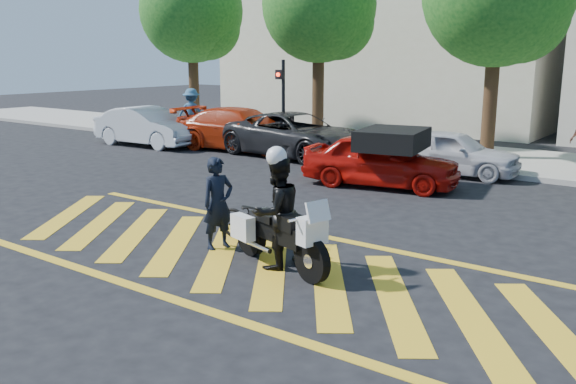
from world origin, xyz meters
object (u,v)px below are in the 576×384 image
Objects in this scene: parked_mid_right at (451,152)px; police_motorcycle at (278,234)px; red_convertible at (381,160)px; parked_mid_left at (295,135)px; officer_bike at (218,203)px; officer_moto at (277,213)px; bicycle at (259,218)px; parked_left at (243,129)px; parked_far_left at (148,127)px.

police_motorcycle is at bearing 179.85° from parked_mid_right.
red_convertible is 5.19m from parked_mid_left.
parked_mid_left is (-4.65, 8.90, -0.07)m from officer_bike.
parked_mid_right is (-0.69, 9.17, -0.26)m from officer_moto.
police_motorcycle is at bearing -136.68° from bicycle.
bicycle is (0.34, 0.72, -0.38)m from officer_bike.
red_convertible reaches higher than parked_mid_right.
officer_moto is 12.48m from parked_left.
bicycle is 1.51m from officer_moto.
red_convertible reaches higher than police_motorcycle.
bicycle is at bearing -124.81° from parked_far_left.
officer_moto is 0.34× the size of parked_mid_left.
red_convertible reaches higher than bicycle.
parked_far_left is 6.11m from parked_mid_left.
parked_mid_left is (6.00, 1.17, 0.02)m from parked_far_left.
parked_mid_left is (2.37, -0.07, -0.01)m from parked_left.
police_motorcycle is 12.48m from parked_left.
police_motorcycle is (1.46, -0.18, -0.26)m from officer_bike.
officer_bike is at bearing -128.25° from parked_far_left.
officer_bike is 0.90× the size of officer_moto.
parked_mid_left is at bearing -129.53° from officer_moto.
red_convertible is 0.76× the size of parked_mid_left.
red_convertible is 0.78× the size of parked_left.
parked_far_left is (-12.09, 7.93, -0.19)m from officer_moto.
parked_mid_right is at bearing -96.50° from parked_left.
parked_left is 1.36× the size of parked_mid_right.
parked_far_left is (-10.99, 7.01, 0.28)m from bicycle.
parked_mid_left is 5.40m from parked_mid_right.
parked_mid_left is at bearing -81.25° from parked_far_left.
officer_bike is at bearing -145.29° from parked_mid_left.
police_motorcycle is 10.95m from parked_mid_left.
police_motorcycle is 0.60× the size of parked_mid_right.
bicycle is at bearing -141.50° from parked_mid_left.
parked_mid_left reaches higher than parked_mid_right.
parked_mid_left reaches higher than bicycle.
parked_mid_right reaches higher than police_motorcycle.
bicycle is 0.41× the size of red_convertible.
parked_far_left is at bearing 70.83° from officer_bike.
police_motorcycle is 0.35m from officer_moto.
police_motorcycle is at bearing -143.70° from parked_left.
parked_mid_right is at bearing 111.09° from police_motorcycle.
officer_moto reaches higher than officer_bike.
parked_mid_right is at bearing -28.93° from red_convertible.
parked_left is at bearing 95.39° from parked_mid_left.
officer_moto reaches higher than bicycle.
parked_far_left is 0.82× the size of parked_mid_left.
officer_moto is 10.95m from parked_mid_left.
officer_bike is 6.37m from red_convertible.
officer_moto is at bearing -80.84° from officer_bike.
officer_bike reaches higher than police_motorcycle.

